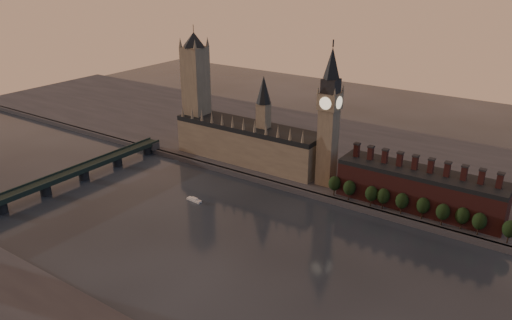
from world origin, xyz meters
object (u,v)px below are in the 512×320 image
Objects in this scene: big_ben at (329,116)px; westminster_bridge at (61,179)px; victoria_tower at (196,88)px; river_boat at (194,200)px.

big_ben is 205.83m from westminster_bridge.
river_boat is (62.43, -78.07, -58.14)m from victoria_tower.
westminster_bridge reaches higher than river_boat.
westminster_bridge is at bearing -145.67° from big_ben.
big_ben is (130.00, -5.00, -2.26)m from victoria_tower.
big_ben is at bearing 51.72° from river_boat.
victoria_tower is 130.12m from big_ben.
river_boat is at bearing -51.35° from victoria_tower.
victoria_tower is 8.58× the size of river_boat.
big_ben is 114.14m from river_boat.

